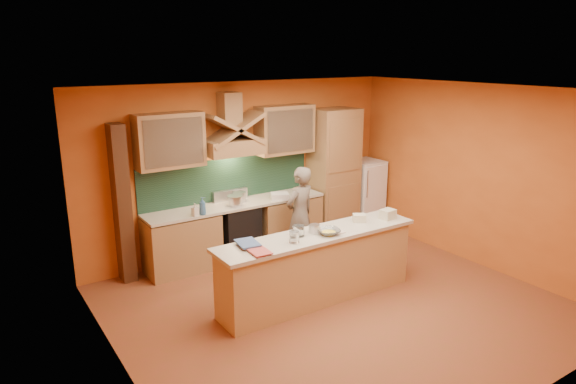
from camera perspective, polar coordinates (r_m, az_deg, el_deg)
floor at (r=6.98m, az=5.43°, el=-12.45°), size 5.50×5.00×0.01m
ceiling at (r=6.19m, az=6.09°, el=11.13°), size 5.50×5.00×0.01m
wall_back at (r=8.47m, az=-4.98°, el=2.68°), size 5.50×0.02×2.80m
wall_front at (r=4.90m, az=24.68°, el=-8.28°), size 5.50×0.02×2.80m
wall_left at (r=5.25m, az=-18.42°, el=-6.07°), size 0.02×5.00×2.80m
wall_right at (r=8.41m, az=20.46°, el=1.67°), size 0.02×5.00×2.80m
base_cabinet_left at (r=7.98m, az=-11.71°, el=-5.66°), size 1.10×0.60×0.86m
base_cabinet_right at (r=8.80m, az=-0.17°, el=-3.33°), size 1.10×0.60×0.86m
counter_top at (r=8.20m, az=-5.73°, el=-1.37°), size 3.00×0.62×0.04m
stove at (r=8.34m, az=-5.65°, el=-4.33°), size 0.60×0.58×0.90m
backsplash at (r=8.35m, az=-6.71°, el=1.40°), size 3.00×0.03×0.70m
range_hood at (r=8.03m, az=-6.07°, el=5.02°), size 0.92×0.50×0.24m
hood_chimney at (r=8.04m, az=-6.52°, el=9.19°), size 0.30×0.30×0.50m
upper_cabinet_left at (r=7.67m, az=-13.04°, el=5.59°), size 1.00×0.35×0.80m
upper_cabinet_right at (r=8.56m, az=-0.36°, el=6.96°), size 1.00×0.35×0.80m
pantry_column at (r=9.17m, az=5.06°, el=2.06°), size 0.80×0.60×2.30m
fridge at (r=9.76m, az=8.45°, el=-0.26°), size 0.58×0.60×1.30m
trim_column_left at (r=7.66m, az=-17.97°, el=-1.32°), size 0.20×0.30×2.30m
island_body at (r=6.94m, az=3.31°, el=-8.52°), size 2.80×0.55×0.88m
island_top at (r=6.76m, az=3.37°, el=-4.80°), size 2.90×0.62×0.05m
person at (r=8.06m, az=1.33°, el=-2.55°), size 0.63×0.48×1.54m
pot_large at (r=8.05m, az=-5.88°, el=-1.07°), size 0.25×0.25×0.17m
pot_small at (r=8.27m, az=-5.41°, el=-0.67°), size 0.22×0.22×0.15m
soap_bottle_a at (r=7.62m, az=-10.29°, el=-1.95°), size 0.10×0.10×0.19m
soap_bottle_b at (r=7.65m, az=-9.48°, el=-1.54°), size 0.15×0.15×0.27m
bowl_back at (r=8.46m, az=-1.13°, el=-0.38°), size 0.31×0.31×0.07m
dish_rack at (r=8.36m, az=-0.92°, el=-0.46°), size 0.34×0.32×0.10m
book_lower at (r=6.07m, az=-4.14°, el=-6.84°), size 0.24×0.31×0.03m
book_upper at (r=6.29m, az=-5.57°, el=-5.85°), size 0.29×0.37×0.03m
jar_large at (r=6.62m, az=1.19°, el=-4.33°), size 0.16×0.16×0.14m
jar_small at (r=6.40m, az=0.70°, el=-5.03°), size 0.17×0.17×0.15m
kitchen_scale at (r=6.74m, az=2.97°, el=-4.19°), size 0.14×0.14×0.10m
mixing_bowl at (r=6.71m, az=4.55°, el=-4.43°), size 0.36×0.36×0.07m
cloth at (r=6.79m, az=5.16°, el=-4.47°), size 0.25×0.19×0.02m
grocery_bag_a at (r=7.44m, az=11.01°, el=-2.43°), size 0.23×0.19×0.13m
grocery_bag_b at (r=7.25m, az=7.93°, el=-2.87°), size 0.22×0.21×0.11m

